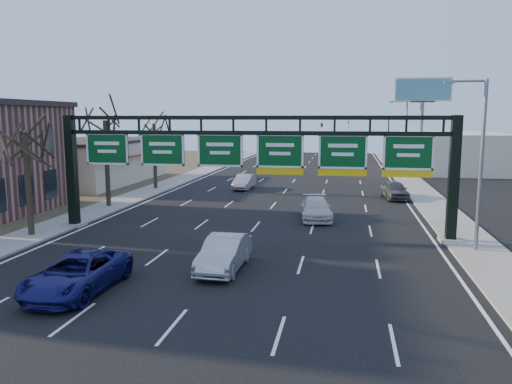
% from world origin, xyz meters
% --- Properties ---
extents(ground, '(160.00, 160.00, 0.00)m').
position_xyz_m(ground, '(0.00, 0.00, 0.00)').
color(ground, black).
rests_on(ground, ground).
extents(sidewalk_left, '(3.00, 120.00, 0.12)m').
position_xyz_m(sidewalk_left, '(-12.80, 20.00, 0.06)').
color(sidewalk_left, gray).
rests_on(sidewalk_left, ground).
extents(sidewalk_right, '(3.00, 120.00, 0.12)m').
position_xyz_m(sidewalk_right, '(12.80, 20.00, 0.06)').
color(sidewalk_right, gray).
rests_on(sidewalk_right, ground).
extents(dirt_strip_left, '(21.00, 120.00, 0.06)m').
position_xyz_m(dirt_strip_left, '(-25.00, 20.00, 0.03)').
color(dirt_strip_left, '#473D2B').
rests_on(dirt_strip_left, ground).
extents(lane_markings, '(21.60, 120.00, 0.01)m').
position_xyz_m(lane_markings, '(0.00, 20.00, 0.01)').
color(lane_markings, white).
rests_on(lane_markings, ground).
extents(sign_gantry, '(24.60, 1.20, 7.20)m').
position_xyz_m(sign_gantry, '(0.16, 8.00, 4.63)').
color(sign_gantry, black).
rests_on(sign_gantry, ground).
extents(cream_strip, '(10.90, 18.40, 4.70)m').
position_xyz_m(cream_strip, '(-21.48, 29.00, 2.36)').
color(cream_strip, beige).
rests_on(cream_strip, ground).
extents(building_right_distant, '(12.00, 20.00, 5.00)m').
position_xyz_m(building_right_distant, '(20.00, 50.00, 2.50)').
color(building_right_distant, beige).
rests_on(building_right_distant, ground).
extents(tree_gantry, '(3.60, 3.60, 8.48)m').
position_xyz_m(tree_gantry, '(-12.80, 5.00, 7.11)').
color(tree_gantry, '#2E2519').
rests_on(tree_gantry, sidewalk_left).
extents(tree_mid, '(3.60, 3.60, 9.24)m').
position_xyz_m(tree_mid, '(-12.80, 15.00, 7.85)').
color(tree_mid, '#2E2519').
rests_on(tree_mid, sidewalk_left).
extents(tree_far, '(3.60, 3.60, 8.86)m').
position_xyz_m(tree_far, '(-12.80, 25.00, 7.48)').
color(tree_far, '#2E2519').
rests_on(tree_far, sidewalk_left).
extents(streetlight_near, '(2.15, 0.22, 9.00)m').
position_xyz_m(streetlight_near, '(12.47, 6.00, 5.08)').
color(streetlight_near, slate).
rests_on(streetlight_near, sidewalk_right).
extents(streetlight_far, '(2.15, 0.22, 9.00)m').
position_xyz_m(streetlight_far, '(12.47, 40.00, 5.08)').
color(streetlight_far, slate).
rests_on(streetlight_far, sidewalk_right).
extents(billboard_right, '(7.00, 0.50, 12.00)m').
position_xyz_m(billboard_right, '(15.00, 44.98, 9.06)').
color(billboard_right, slate).
rests_on(billboard_right, ground).
extents(traffic_signal_mast, '(10.16, 0.54, 7.00)m').
position_xyz_m(traffic_signal_mast, '(5.69, 55.00, 5.50)').
color(traffic_signal_mast, black).
rests_on(traffic_signal_mast, ground).
extents(car_blue_suv, '(2.71, 5.67, 1.56)m').
position_xyz_m(car_blue_suv, '(-4.97, -3.40, 0.78)').
color(car_blue_suv, navy).
rests_on(car_blue_suv, ground).
extents(car_silver_sedan, '(1.78, 4.82, 1.57)m').
position_xyz_m(car_silver_sedan, '(0.20, 0.59, 0.79)').
color(car_silver_sedan, '#A7A6AB').
rests_on(car_silver_sedan, ground).
extents(car_white_wagon, '(2.66, 5.28, 1.47)m').
position_xyz_m(car_white_wagon, '(3.72, 13.17, 0.74)').
color(car_white_wagon, silver).
rests_on(car_white_wagon, ground).
extents(car_grey_far, '(2.49, 4.87, 1.59)m').
position_xyz_m(car_grey_far, '(9.95, 23.13, 0.79)').
color(car_grey_far, '#3F4244').
rests_on(car_grey_far, ground).
extents(car_silver_distant, '(1.69, 4.43, 1.44)m').
position_xyz_m(car_silver_distant, '(-4.16, 26.69, 0.72)').
color(car_silver_distant, '#A3A3A8').
rests_on(car_silver_distant, ground).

